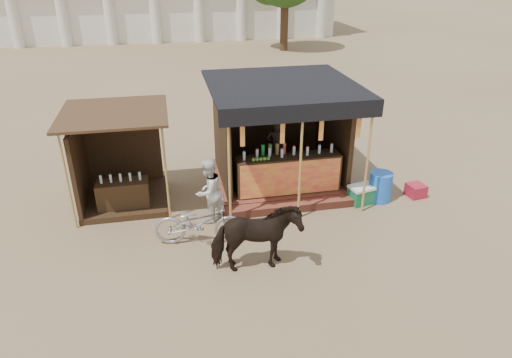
{
  "coord_description": "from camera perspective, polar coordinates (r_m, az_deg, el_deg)",
  "views": [
    {
      "loc": [
        -1.82,
        -7.3,
        5.57
      ],
      "look_at": [
        0.0,
        1.6,
        1.1
      ],
      "focal_mm": 32.0,
      "sensor_mm": 36.0,
      "label": 1
    }
  ],
  "objects": [
    {
      "name": "secondary_stall",
      "position": [
        11.62,
        -17.18,
        1.01
      ],
      "size": [
        2.4,
        2.4,
        2.38
      ],
      "color": "#322012",
      "rests_on": "ground"
    },
    {
      "name": "bystander",
      "position": [
        10.38,
        -5.95,
        -1.52
      ],
      "size": [
        0.94,
        0.93,
        1.53
      ],
      "primitive_type": "imported",
      "rotation": [
        0.0,
        0.0,
        3.89
      ],
      "color": "silver",
      "rests_on": "ground"
    },
    {
      "name": "red_crate",
      "position": [
        12.35,
        19.34,
        -1.35
      ],
      "size": [
        0.47,
        0.48,
        0.33
      ],
      "primitive_type": "cube",
      "rotation": [
        0.0,
        0.0,
        0.15
      ],
      "color": "maroon",
      "rests_on": "ground"
    },
    {
      "name": "ground",
      "position": [
        9.36,
        2.0,
        -10.33
      ],
      "size": [
        120.0,
        120.0,
        0.0
      ],
      "primitive_type": "plane",
      "color": "#846B4C",
      "rests_on": "ground"
    },
    {
      "name": "main_stall",
      "position": [
        11.92,
        3.01,
        3.74
      ],
      "size": [
        3.6,
        3.61,
        2.78
      ],
      "color": "brown",
      "rests_on": "ground"
    },
    {
      "name": "motorbike",
      "position": [
        9.74,
        -7.08,
        -5.39
      ],
      "size": [
        1.99,
        0.95,
        1.0
      ],
      "primitive_type": "imported",
      "rotation": [
        0.0,
        0.0,
        1.42
      ],
      "color": "#9B9AA2",
      "rests_on": "ground"
    },
    {
      "name": "cooler",
      "position": [
        11.62,
        13.11,
        -1.88
      ],
      "size": [
        0.72,
        0.57,
        0.46
      ],
      "color": "#176841",
      "rests_on": "ground"
    },
    {
      "name": "blue_barrel",
      "position": [
        11.8,
        15.27,
        -0.92
      ],
      "size": [
        0.65,
        0.65,
        0.75
      ],
      "primitive_type": "cylinder",
      "rotation": [
        0.0,
        0.0,
        0.18
      ],
      "color": "blue",
      "rests_on": "ground"
    },
    {
      "name": "cow",
      "position": [
        8.75,
        -0.02,
        -7.49
      ],
      "size": [
        1.7,
        0.79,
        1.43
      ],
      "primitive_type": "imported",
      "rotation": [
        0.0,
        0.0,
        1.58
      ],
      "color": "black",
      "rests_on": "ground"
    }
  ]
}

